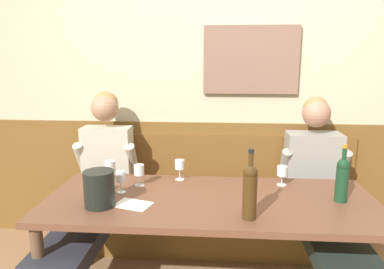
{
  "coord_description": "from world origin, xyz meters",
  "views": [
    {
      "loc": [
        0.05,
        -2.01,
        1.59
      ],
      "look_at": [
        -0.14,
        0.45,
        1.06
      ],
      "focal_mm": 34.04,
      "sensor_mm": 36.0,
      "label": 1
    }
  ],
  "objects_px": {
    "wall_bench": "(212,216)",
    "person_left_seat": "(94,188)",
    "wine_bottle_amber_mid": "(250,190)",
    "wine_glass_center_front": "(92,181)",
    "wine_glass_left_end": "(180,166)",
    "wine_glass_by_bottle": "(110,167)",
    "wine_bottle_clear_water": "(342,178)",
    "person_center_left_seat": "(323,195)",
    "wine_glass_right_end": "(139,171)",
    "wine_glass_mid_right": "(282,172)",
    "ice_bucket": "(99,189)",
    "wine_glass_near_bucket": "(121,177)",
    "dining_table": "(210,210)"
  },
  "relations": [
    {
      "from": "wall_bench",
      "to": "person_left_seat",
      "type": "bearing_deg",
      "value": -156.96
    },
    {
      "from": "wine_bottle_clear_water",
      "to": "wine_glass_near_bucket",
      "type": "distance_m",
      "value": 1.38
    },
    {
      "from": "wine_bottle_amber_mid",
      "to": "wine_glass_center_front",
      "type": "height_order",
      "value": "wine_bottle_amber_mid"
    },
    {
      "from": "wine_glass_left_end",
      "to": "wine_glass_by_bottle",
      "type": "height_order",
      "value": "wine_glass_left_end"
    },
    {
      "from": "wine_glass_mid_right",
      "to": "ice_bucket",
      "type": "bearing_deg",
      "value": -158.45
    },
    {
      "from": "wall_bench",
      "to": "person_center_left_seat",
      "type": "distance_m",
      "value": 0.93
    },
    {
      "from": "person_left_seat",
      "to": "wine_glass_by_bottle",
      "type": "xyz_separation_m",
      "value": [
        0.14,
        -0.03,
        0.17
      ]
    },
    {
      "from": "wine_bottle_clear_water",
      "to": "wine_glass_mid_right",
      "type": "height_order",
      "value": "wine_bottle_clear_water"
    },
    {
      "from": "wine_bottle_clear_water",
      "to": "wine_glass_mid_right",
      "type": "relative_size",
      "value": 2.63
    },
    {
      "from": "dining_table",
      "to": "wine_glass_by_bottle",
      "type": "xyz_separation_m",
      "value": [
        -0.72,
        0.29,
        0.17
      ]
    },
    {
      "from": "wine_bottle_amber_mid",
      "to": "wine_glass_left_end",
      "type": "height_order",
      "value": "wine_bottle_amber_mid"
    },
    {
      "from": "wine_glass_right_end",
      "to": "wine_glass_center_front",
      "type": "height_order",
      "value": "wine_glass_center_front"
    },
    {
      "from": "wine_glass_mid_right",
      "to": "dining_table",
      "type": "bearing_deg",
      "value": -150.08
    },
    {
      "from": "wine_glass_right_end",
      "to": "person_center_left_seat",
      "type": "bearing_deg",
      "value": 6.42
    },
    {
      "from": "dining_table",
      "to": "wine_bottle_clear_water",
      "type": "relative_size",
      "value": 5.77
    },
    {
      "from": "wine_glass_right_end",
      "to": "wine_glass_mid_right",
      "type": "relative_size",
      "value": 1.1
    },
    {
      "from": "wall_bench",
      "to": "ice_bucket",
      "type": "relative_size",
      "value": 10.92
    },
    {
      "from": "person_center_left_seat",
      "to": "wine_glass_by_bottle",
      "type": "xyz_separation_m",
      "value": [
        -1.51,
        -0.04,
        0.18
      ]
    },
    {
      "from": "wine_bottle_clear_water",
      "to": "wine_glass_left_end",
      "type": "xyz_separation_m",
      "value": [
        -1.02,
        0.32,
        -0.04
      ]
    },
    {
      "from": "wall_bench",
      "to": "person_left_seat",
      "type": "distance_m",
      "value": 1.0
    },
    {
      "from": "wine_glass_right_end",
      "to": "wine_glass_by_bottle",
      "type": "distance_m",
      "value": 0.25
    },
    {
      "from": "wine_bottle_clear_water",
      "to": "wine_bottle_amber_mid",
      "type": "distance_m",
      "value": 0.65
    },
    {
      "from": "wall_bench",
      "to": "wine_glass_left_end",
      "type": "xyz_separation_m",
      "value": [
        -0.23,
        -0.36,
        0.55
      ]
    },
    {
      "from": "wine_glass_center_front",
      "to": "dining_table",
      "type": "bearing_deg",
      "value": 2.79
    },
    {
      "from": "wine_glass_left_end",
      "to": "wine_glass_right_end",
      "type": "bearing_deg",
      "value": -151.92
    },
    {
      "from": "wine_glass_by_bottle",
      "to": "person_center_left_seat",
      "type": "bearing_deg",
      "value": 1.68
    },
    {
      "from": "wine_glass_left_end",
      "to": "dining_table",
      "type": "bearing_deg",
      "value": -55.68
    },
    {
      "from": "wall_bench",
      "to": "wine_glass_right_end",
      "type": "xyz_separation_m",
      "value": [
        -0.49,
        -0.5,
        0.55
      ]
    },
    {
      "from": "wine_glass_mid_right",
      "to": "wine_bottle_clear_water",
      "type": "bearing_deg",
      "value": -40.08
    },
    {
      "from": "wine_glass_near_bucket",
      "to": "wine_glass_left_end",
      "type": "bearing_deg",
      "value": 38.55
    },
    {
      "from": "wall_bench",
      "to": "wine_bottle_clear_water",
      "type": "xyz_separation_m",
      "value": [
        0.8,
        -0.67,
        0.59
      ]
    },
    {
      "from": "person_left_seat",
      "to": "ice_bucket",
      "type": "xyz_separation_m",
      "value": [
        0.21,
        -0.49,
        0.19
      ]
    },
    {
      "from": "wall_bench",
      "to": "dining_table",
      "type": "height_order",
      "value": "wall_bench"
    },
    {
      "from": "person_center_left_seat",
      "to": "wine_glass_center_front",
      "type": "distance_m",
      "value": 1.58
    },
    {
      "from": "person_left_seat",
      "to": "wine_glass_center_front",
      "type": "height_order",
      "value": "person_left_seat"
    },
    {
      "from": "person_center_left_seat",
      "to": "wine_glass_right_end",
      "type": "xyz_separation_m",
      "value": [
        -1.28,
        -0.14,
        0.2
      ]
    },
    {
      "from": "person_left_seat",
      "to": "wine_glass_near_bucket",
      "type": "height_order",
      "value": "person_left_seat"
    },
    {
      "from": "person_left_seat",
      "to": "wine_glass_right_end",
      "type": "bearing_deg",
      "value": -19.38
    },
    {
      "from": "wine_glass_right_end",
      "to": "wine_glass_mid_right",
      "type": "distance_m",
      "value": 0.98
    },
    {
      "from": "dining_table",
      "to": "wine_glass_right_end",
      "type": "relative_size",
      "value": 13.84
    },
    {
      "from": "wine_glass_by_bottle",
      "to": "wine_glass_right_end",
      "type": "bearing_deg",
      "value": -23.16
    },
    {
      "from": "wine_bottle_amber_mid",
      "to": "wine_glass_center_front",
      "type": "bearing_deg",
      "value": 166.17
    },
    {
      "from": "wine_bottle_amber_mid",
      "to": "wine_glass_center_front",
      "type": "xyz_separation_m",
      "value": [
        -0.96,
        0.24,
        -0.06
      ]
    },
    {
      "from": "wine_glass_by_bottle",
      "to": "wine_glass_near_bucket",
      "type": "relative_size",
      "value": 0.98
    },
    {
      "from": "dining_table",
      "to": "person_left_seat",
      "type": "height_order",
      "value": "person_left_seat"
    },
    {
      "from": "wine_bottle_amber_mid",
      "to": "wine_glass_right_end",
      "type": "distance_m",
      "value": 0.85
    },
    {
      "from": "wine_glass_near_bucket",
      "to": "wine_bottle_clear_water",
      "type": "bearing_deg",
      "value": -1.58
    },
    {
      "from": "wine_bottle_amber_mid",
      "to": "wine_glass_center_front",
      "type": "distance_m",
      "value": 0.99
    },
    {
      "from": "wine_glass_mid_right",
      "to": "wine_glass_near_bucket",
      "type": "distance_m",
      "value": 1.09
    },
    {
      "from": "dining_table",
      "to": "wine_glass_center_front",
      "type": "height_order",
      "value": "wine_glass_center_front"
    }
  ]
}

